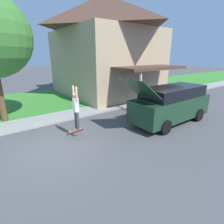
% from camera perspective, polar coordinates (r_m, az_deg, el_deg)
% --- Properties ---
extents(ground_plane, '(120.00, 120.00, 0.00)m').
position_cam_1_polar(ground_plane, '(8.00, -17.67, -10.94)').
color(ground_plane, '#49494C').
extents(lawn, '(10.00, 80.00, 0.08)m').
position_cam_1_polar(lawn, '(17.21, -7.71, 5.46)').
color(lawn, '#387F2D').
rests_on(lawn, ground_plane).
extents(sidewalk, '(1.80, 80.00, 0.10)m').
position_cam_1_polar(sidewalk, '(13.62, 1.31, 2.28)').
color(sidewalk, gray).
rests_on(sidewalk, ground_plane).
extents(house, '(12.03, 8.57, 8.85)m').
position_cam_1_polar(house, '(17.85, -2.19, 21.05)').
color(house, tan).
rests_on(house, lawn).
extents(suv_parked, '(2.05, 5.77, 2.77)m').
position_cam_1_polar(suv_parked, '(10.55, 18.70, 2.62)').
color(suv_parked, '#193823').
rests_on(suv_parked, ground_plane).
extents(skateboarder, '(0.41, 0.23, 2.00)m').
position_cam_1_polar(skateboarder, '(8.07, -11.69, 1.45)').
color(skateboarder, '#38383D').
rests_on(skateboarder, ground_plane).
extents(skateboard, '(0.22, 0.83, 0.24)m').
position_cam_1_polar(skateboard, '(8.35, -11.95, -6.33)').
color(skateboard, '#B73D23').
rests_on(skateboard, ground_plane).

